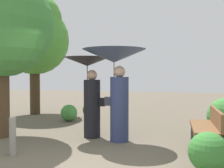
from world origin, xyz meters
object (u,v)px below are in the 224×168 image
(person_right, at_px, (116,71))
(tree_mid_left, at_px, (34,34))
(path_marker_post, at_px, (13,137))
(tree_near_left, at_px, (1,15))
(person_left, at_px, (90,83))
(park_bench, at_px, (208,125))

(person_right, xyz_separation_m, tree_mid_left, (-4.03, 3.32, 1.48))
(path_marker_post, bearing_deg, tree_mid_left, 116.59)
(tree_mid_left, height_order, path_marker_post, tree_mid_left)
(tree_near_left, xyz_separation_m, tree_mid_left, (-1.27, 3.64, 0.13))
(person_right, bearing_deg, tree_near_left, 96.24)
(person_left, height_order, tree_mid_left, tree_mid_left)
(park_bench, height_order, tree_mid_left, tree_mid_left)
(tree_near_left, bearing_deg, path_marker_post, -46.92)
(person_right, bearing_deg, tree_mid_left, 50.17)
(tree_near_left, distance_m, tree_mid_left, 3.86)
(tree_near_left, distance_m, path_marker_post, 3.11)
(tree_near_left, bearing_deg, person_right, 6.55)
(park_bench, xyz_separation_m, path_marker_post, (-3.53, -1.26, -0.16))
(person_right, height_order, tree_mid_left, tree_mid_left)
(person_left, xyz_separation_m, path_marker_post, (-0.87, -1.80, -0.96))
(tree_mid_left, bearing_deg, park_bench, -31.31)
(tree_near_left, xyz_separation_m, path_marker_post, (1.18, -1.26, -2.58))
(person_left, height_order, path_marker_post, person_left)
(person_left, xyz_separation_m, tree_near_left, (-2.06, -0.53, 1.63))
(park_bench, relative_size, tree_mid_left, 0.33)
(person_left, bearing_deg, path_marker_post, 153.74)
(tree_near_left, bearing_deg, person_left, 14.55)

